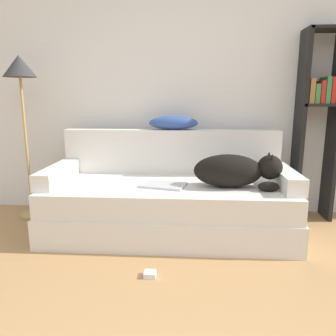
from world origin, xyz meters
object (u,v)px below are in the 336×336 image
Objects in this scene: dog at (236,170)px; throw_pillow at (173,123)px; floor_lamp at (21,82)px; power_adapter at (150,274)px; laptop at (163,185)px; couch at (169,208)px; bookshelf at (318,116)px.

dog is 0.80m from throw_pillow.
dog is 1.52× the size of throw_pillow.
throw_pillow is 1.44m from floor_lamp.
throw_pillow is at bearing 4.61° from floor_lamp.
floor_lamp is 19.79× the size of power_adapter.
throw_pillow reaches higher than laptop.
laptop is 0.77m from power_adapter.
couch is 1.61m from bookshelf.
power_adapter is (-0.62, -0.65, -0.56)m from dog.
throw_pillow is (0.06, 0.51, 0.47)m from laptop.
floor_lamp is (-1.38, -0.11, 0.37)m from throw_pillow.
power_adapter is at bearing -94.56° from throw_pillow.
bookshelf reaches higher than dog.
bookshelf is 22.73× the size of power_adapter.
couch is 4.46× the size of throw_pillow.
couch is 0.81m from throw_pillow.
couch is 1.17× the size of bookshelf.
laptop is at bearing -110.66° from couch.
couch is at bearing 170.12° from dog.
dog is 1.76× the size of laptop.
floor_lamp reaches higher than power_adapter.
dog is 1.05m from bookshelf.
throw_pillow reaches higher than couch.
bookshelf reaches higher than couch.
dog is 0.40× the size of bookshelf.
dog reaches higher than power_adapter.
dog is 9.11× the size of power_adapter.
couch is 1.35× the size of floor_lamp.
throw_pillow reaches higher than power_adapter.
floor_lamp is at bearing 168.60° from dog.
throw_pillow is at bearing 136.71° from dog.
bookshelf is (1.33, 0.05, 0.07)m from throw_pillow.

